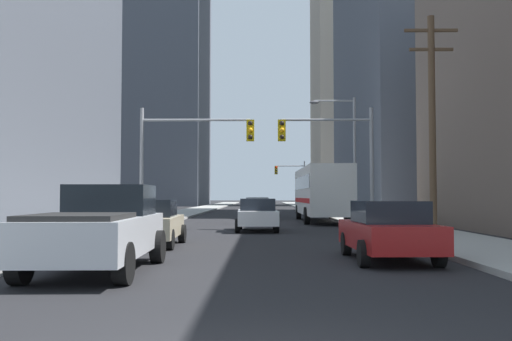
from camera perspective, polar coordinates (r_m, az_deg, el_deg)
sidewalk_left at (r=55.44m, az=-6.90°, el=-4.18°), size 3.69×160.00×0.15m
sidewalk_right at (r=55.38m, az=7.48°, el=-4.18°), size 3.69×160.00×0.15m
city_bus at (r=36.09m, az=6.60°, el=-2.11°), size 2.67×11.53×3.40m
pickup_truck_silver at (r=12.81m, az=-15.43°, el=-5.68°), size 2.20×5.47×1.90m
sedan_red at (r=14.74m, az=13.22°, el=-5.92°), size 1.95×4.26×1.52m
sedan_beige at (r=18.84m, az=-10.66°, el=-5.20°), size 1.96×4.27×1.52m
sedan_white at (r=26.42m, az=0.13°, el=-4.48°), size 1.95×4.26×1.52m
sedan_black at (r=40.95m, az=0.19°, el=-3.80°), size 1.95×4.26×1.52m
sedan_grey at (r=46.63m, az=0.17°, el=-3.65°), size 1.96×4.27×1.52m
traffic_signal_near_left at (r=28.02m, az=-6.51°, el=2.52°), size 5.66×0.44×6.00m
traffic_signal_near_right at (r=28.01m, az=7.51°, el=2.44°), size 4.70×0.44×6.00m
traffic_signal_far_right at (r=70.82m, az=3.61°, el=-0.63°), size 3.85×0.44×6.00m
utility_pole_right at (r=24.40m, az=17.38°, el=5.01°), size 2.20×0.28×9.11m
street_lamp_right at (r=33.85m, az=9.17°, el=2.42°), size 2.74×0.32×7.50m
building_left_far_tower at (r=103.94m, az=-11.78°, el=10.99°), size 23.71×22.18×51.85m
building_right_mid_block at (r=59.33m, az=17.13°, el=12.71°), size 15.42×26.79×34.35m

